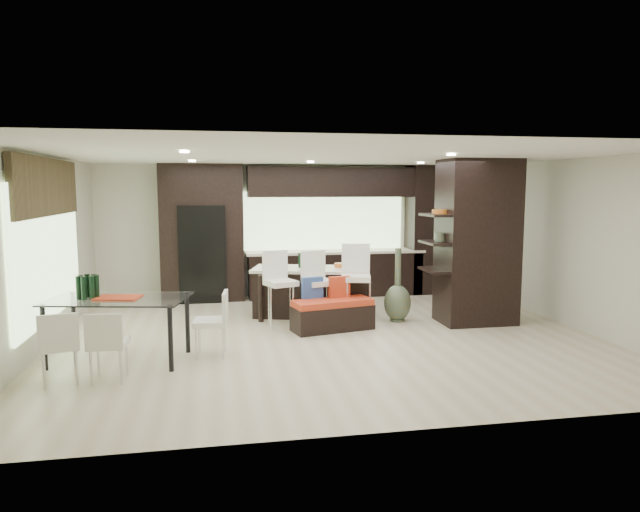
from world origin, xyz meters
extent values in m
plane|color=beige|center=(0.00, 0.00, 0.00)|extent=(8.00, 8.00, 0.00)
cube|color=beige|center=(0.00, 3.50, 1.35)|extent=(8.00, 0.02, 2.70)
cube|color=beige|center=(-4.00, 0.00, 1.35)|extent=(0.02, 7.00, 2.70)
cube|color=beige|center=(4.00, 0.00, 1.35)|extent=(0.02, 7.00, 2.70)
cube|color=white|center=(0.00, 0.00, 2.70)|extent=(8.00, 7.00, 0.02)
cube|color=#B2D199|center=(-3.96, 0.20, 1.35)|extent=(0.04, 3.20, 1.90)
cube|color=#B2D199|center=(0.60, 3.46, 1.55)|extent=(3.40, 0.04, 1.20)
cube|color=brown|center=(-3.93, 0.20, 2.25)|extent=(0.08, 3.00, 0.80)
cube|color=white|center=(0.00, 0.25, 2.68)|extent=(4.00, 3.00, 0.02)
cube|color=black|center=(0.50, 3.17, 1.35)|extent=(6.80, 0.68, 2.70)
cube|color=black|center=(-1.90, 3.12, 0.95)|extent=(0.90, 0.68, 1.90)
cube|color=black|center=(2.60, 0.40, 1.35)|extent=(1.20, 0.80, 2.70)
cube|color=black|center=(-0.01, 1.42, 0.42)|extent=(2.17, 1.37, 0.84)
cube|color=white|center=(-0.63, 0.67, 0.50)|extent=(0.57, 0.57, 0.99)
cube|color=white|center=(-0.01, 0.67, 0.49)|extent=(0.54, 0.54, 0.98)
cube|color=white|center=(0.61, 0.65, 0.53)|extent=(0.56, 0.56, 1.06)
cube|color=black|center=(0.15, 0.31, 0.24)|extent=(1.35, 0.76, 0.49)
cube|color=white|center=(-2.89, -0.77, 0.41)|extent=(1.89, 1.30, 0.83)
cube|color=white|center=(-2.89, -1.54, 0.39)|extent=(0.44, 0.44, 0.77)
cube|color=white|center=(-3.43, -1.55, 0.39)|extent=(0.52, 0.52, 0.79)
cube|color=white|center=(-1.73, -0.77, 0.40)|extent=(0.47, 0.47, 0.80)
camera|label=1|loc=(-1.65, -8.32, 2.24)|focal=32.00mm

